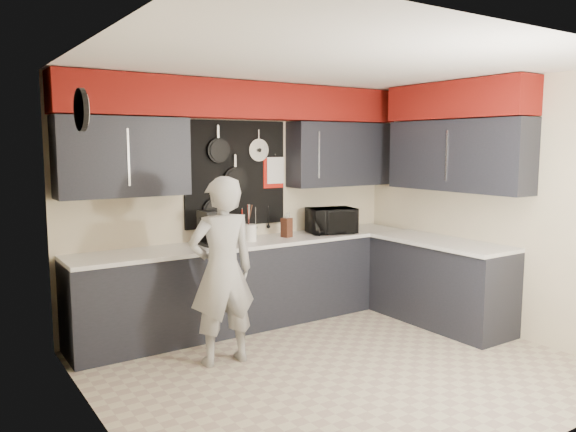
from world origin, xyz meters
TOP-DOWN VIEW (x-y plane):
  - ground at (0.00, 0.00)m, footprint 4.00×4.00m
  - back_wall_assembly at (0.01, 1.60)m, footprint 4.00×0.36m
  - right_wall_assembly at (1.85, 0.26)m, footprint 0.36×3.50m
  - left_wall_assembly at (-1.99, 0.02)m, footprint 0.05×3.50m
  - base_cabinets at (0.49, 1.13)m, footprint 3.95×2.20m
  - microwave at (1.01, 1.39)m, footprint 0.60×0.47m
  - knife_block at (0.42, 1.44)m, footprint 0.12×0.12m
  - utensil_crock at (-0.05, 1.44)m, footprint 0.14×0.14m
  - coffee_maker at (-0.51, 1.47)m, footprint 0.20×0.24m
  - person at (-0.78, 0.65)m, footprint 0.64×0.45m

SIDE VIEW (x-z plane):
  - ground at x=0.00m, z-range 0.00..0.00m
  - base_cabinets at x=0.49m, z-range 0.00..0.92m
  - person at x=-0.78m, z-range 0.00..1.67m
  - utensil_crock at x=-0.05m, z-range 0.92..1.10m
  - knife_block at x=0.42m, z-range 0.92..1.13m
  - microwave at x=1.01m, z-range 0.92..1.21m
  - coffee_maker at x=-0.51m, z-range 0.93..1.28m
  - left_wall_assembly at x=-1.99m, z-range 0.03..2.63m
  - right_wall_assembly at x=1.85m, z-range 0.64..3.24m
  - back_wall_assembly at x=0.01m, z-range 0.71..3.31m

